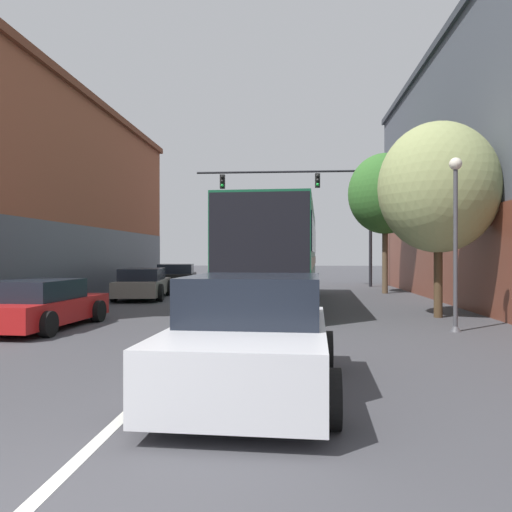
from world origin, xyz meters
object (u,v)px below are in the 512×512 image
street_tree_far (385,194)px  bus (279,251)px  hatchback_foreground (253,337)px  parked_car_left_near (176,277)px  street_lamp (456,236)px  parked_car_left_far (143,284)px  street_tree_near (438,188)px  traffic_signal_gantry (317,198)px  parked_car_left_mid (37,305)px

street_tree_far → bus: bearing=-132.2°
hatchback_foreground → parked_car_left_near: (-5.61, 19.25, -0.08)m
street_tree_far → street_lamp: bearing=-92.3°
bus → hatchback_foreground: size_ratio=2.93×
parked_car_left_far → street_lamp: bearing=-136.7°
street_tree_near → traffic_signal_gantry: bearing=101.4°
hatchback_foreground → street_tree_near: 9.77m
bus → street_lamp: bearing=-142.8°
parked_car_left_far → street_tree_near: bearing=-125.2°
street_lamp → street_tree_far: 11.83m
parked_car_left_near → street_lamp: size_ratio=1.00×
parked_car_left_near → parked_car_left_far: (0.00, -5.78, -0.02)m
hatchback_foreground → bus: bearing=2.6°
parked_car_left_far → street_tree_far: (10.37, 3.50, 4.01)m
street_lamp → street_tree_near: size_ratio=0.73×
parked_car_left_mid → traffic_signal_gantry: size_ratio=0.41×
hatchback_foreground → parked_car_left_far: hatchback_foreground is taller
parked_car_left_mid → traffic_signal_gantry: 18.91m
hatchback_foreground → parked_car_left_mid: bearing=50.4°
hatchback_foreground → traffic_signal_gantry: bearing=-2.3°
parked_car_left_mid → street_tree_far: size_ratio=0.64×
hatchback_foreground → parked_car_left_far: 14.59m
bus → parked_car_left_near: 9.48m
hatchback_foreground → street_lamp: (4.29, 5.39, 1.52)m
street_lamp → traffic_signal_gantry: bearing=98.4°
hatchback_foreground → parked_car_left_near: 20.05m
street_tree_near → street_lamp: bearing=-97.7°
bus → street_tree_far: size_ratio=1.87×
bus → parked_car_left_far: bus is taller
traffic_signal_gantry → street_lamp: 16.93m
parked_car_left_near → street_lamp: bearing=-152.4°
parked_car_left_mid → parked_car_left_far: bearing=2.1°
parked_car_left_mid → street_tree_far: bearing=-38.9°
bus → street_lamp: (4.30, -6.32, 0.32)m
street_tree_far → parked_car_left_far: bearing=-161.3°
hatchback_foreground → street_tree_far: size_ratio=0.64×
street_lamp → street_tree_near: street_tree_near is taller
hatchback_foreground → street_tree_near: bearing=-27.4°
hatchback_foreground → parked_car_left_mid: size_ratio=1.00×
bus → parked_car_left_near: size_ratio=2.99×
parked_car_left_mid → parked_car_left_near: bearing=2.3°
bus → parked_car_left_mid: (-5.67, -6.56, -1.34)m
hatchback_foreground → street_lamp: street_lamp is taller
parked_car_left_far → hatchback_foreground: bearing=-164.8°
bus → traffic_signal_gantry: traffic_signal_gantry is taller
bus → street_lamp: size_ratio=2.99×
bus → parked_car_left_far: 6.01m
parked_car_left_far → street_lamp: size_ratio=1.20×
street_lamp → street_tree_far: bearing=87.7°
parked_car_left_near → parked_car_left_mid: parked_car_left_near is taller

